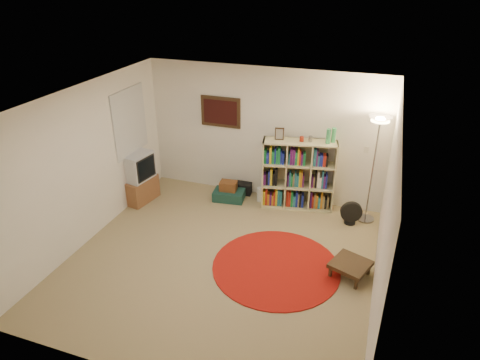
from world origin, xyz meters
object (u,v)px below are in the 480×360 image
(floor_lamp, at_px, (378,136))
(floor_fan, at_px, (351,213))
(tv_stand, at_px, (138,178))
(suitcase, at_px, (229,195))
(side_table, at_px, (350,265))
(bookshelf, at_px, (297,176))

(floor_lamp, bearing_deg, floor_fan, -136.40)
(tv_stand, bearing_deg, suitcase, 29.10)
(tv_stand, bearing_deg, floor_fan, 16.24)
(tv_stand, distance_m, side_table, 4.20)
(floor_lamp, distance_m, tv_stand, 4.37)
(floor_lamp, xyz_separation_m, tv_stand, (-4.17, -0.68, -1.12))
(bookshelf, bearing_deg, floor_fan, -27.56)
(floor_fan, distance_m, suitcase, 2.31)
(tv_stand, xyz_separation_m, suitcase, (1.62, 0.57, -0.37))
(floor_fan, bearing_deg, bookshelf, 149.87)
(tv_stand, height_order, suitcase, tv_stand)
(tv_stand, bearing_deg, side_table, -3.93)
(side_table, bearing_deg, tv_stand, 166.31)
(bookshelf, xyz_separation_m, tv_stand, (-2.88, -0.75, -0.16))
(bookshelf, relative_size, floor_lamp, 0.82)
(tv_stand, relative_size, suitcase, 1.57)
(suitcase, distance_m, side_table, 2.91)
(suitcase, bearing_deg, bookshelf, 1.32)
(floor_fan, height_order, tv_stand, tv_stand)
(floor_fan, xyz_separation_m, tv_stand, (-3.93, -0.45, 0.25))
(floor_lamp, xyz_separation_m, suitcase, (-2.55, -0.11, -1.49))
(side_table, bearing_deg, bookshelf, 124.33)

